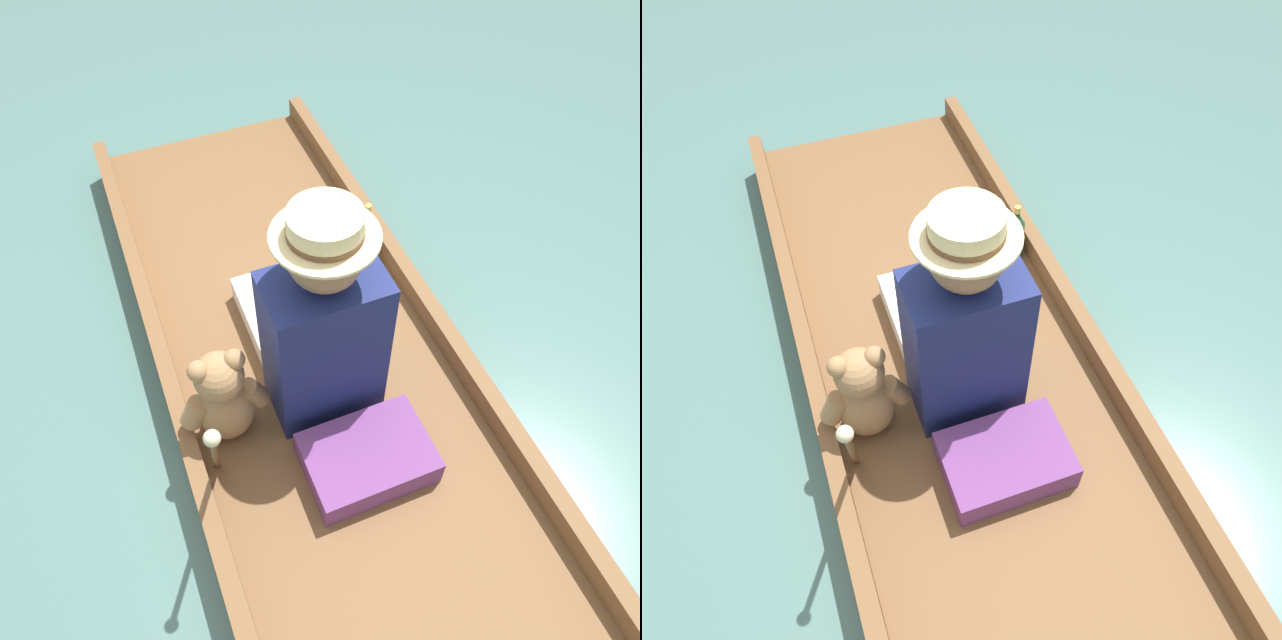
{
  "view_description": "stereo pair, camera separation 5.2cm",
  "coord_description": "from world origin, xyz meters",
  "views": [
    {
      "loc": [
        -0.48,
        -1.35,
        2.1
      ],
      "look_at": [
        -0.01,
        -0.19,
        0.52
      ],
      "focal_mm": 35.0,
      "sensor_mm": 36.0,
      "label": 1
    },
    {
      "loc": [
        -0.43,
        -1.36,
        2.1
      ],
      "look_at": [
        -0.01,
        -0.19,
        0.52
      ],
      "focal_mm": 35.0,
      "sensor_mm": 36.0,
      "label": 2
    }
  ],
  "objects": [
    {
      "name": "ground_plane",
      "position": [
        0.0,
        0.0,
        0.0
      ],
      "size": [
        16.0,
        16.0,
        0.0
      ],
      "primitive_type": "plane",
      "color": "#476B66"
    },
    {
      "name": "punt_boat",
      "position": [
        0.0,
        0.0,
        0.06
      ],
      "size": [
        1.11,
        3.01,
        0.21
      ],
      "color": "brown",
      "rests_on": "ground_plane"
    },
    {
      "name": "seat_cushion",
      "position": [
        0.02,
        -0.54,
        0.17
      ],
      "size": [
        0.42,
        0.29,
        0.12
      ],
      "color": "#6B3875",
      "rests_on": "punt_boat"
    },
    {
      "name": "seated_person",
      "position": [
        -0.01,
        -0.16,
        0.46
      ],
      "size": [
        0.38,
        0.75,
        0.9
      ],
      "rotation": [
        0.0,
        0.0,
        -0.06
      ],
      "color": "white",
      "rests_on": "punt_boat"
    },
    {
      "name": "teddy_bear",
      "position": [
        -0.37,
        -0.23,
        0.32
      ],
      "size": [
        0.32,
        0.19,
        0.45
      ],
      "color": "#9E754C",
      "rests_on": "punt_boat"
    },
    {
      "name": "wine_glass",
      "position": [
        0.3,
        0.15,
        0.2
      ],
      "size": [
        0.11,
        0.11,
        0.12
      ],
      "color": "silver",
      "rests_on": "punt_boat"
    },
    {
      "name": "walking_cane",
      "position": [
        -0.45,
        -0.51,
        0.51
      ],
      "size": [
        0.04,
        0.29,
        0.68
      ],
      "color": "brown",
      "rests_on": "punt_boat"
    },
    {
      "name": "champagne_bottle",
      "position": [
        0.44,
        0.39,
        0.23
      ],
      "size": [
        0.07,
        0.07,
        0.28
      ],
      "color": "#19381E",
      "rests_on": "punt_boat"
    }
  ]
}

